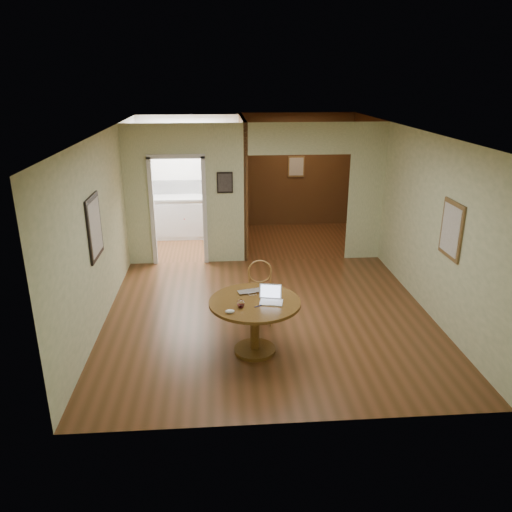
{
  "coord_description": "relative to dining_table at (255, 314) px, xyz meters",
  "views": [
    {
      "loc": [
        -0.72,
        -6.87,
        3.52
      ],
      "look_at": [
        -0.21,
        -0.2,
        1.08
      ],
      "focal_mm": 35.0,
      "sensor_mm": 36.0,
      "label": 1
    }
  ],
  "objects": [
    {
      "name": "pen",
      "position": [
        0.05,
        -0.16,
        0.2
      ],
      "size": [
        0.14,
        0.08,
        0.01
      ],
      "primitive_type": "cylinder",
      "rotation": [
        0.0,
        1.57,
        0.48
      ],
      "color": "navy",
      "rests_on": "dining_table"
    },
    {
      "name": "dining_table",
      "position": [
        0.0,
        0.0,
        0.0
      ],
      "size": [
        1.2,
        1.2,
        0.75
      ],
      "rotation": [
        0.0,
        0.0,
        0.13
      ],
      "color": "brown",
      "rests_on": "ground"
    },
    {
      "name": "wine_glass",
      "position": [
        -0.19,
        -0.18,
        0.25
      ],
      "size": [
        0.09,
        0.09,
        0.11
      ],
      "primitive_type": null,
      "color": "white",
      "rests_on": "dining_table"
    },
    {
      "name": "mouse",
      "position": [
        -0.33,
        -0.33,
        0.22
      ],
      "size": [
        0.12,
        0.07,
        0.05
      ],
      "primitive_type": "ellipsoid",
      "rotation": [
        0.0,
        0.0,
        0.05
      ],
      "color": "white",
      "rests_on": "dining_table"
    },
    {
      "name": "open_laptop",
      "position": [
        0.21,
        -0.01,
        0.25
      ],
      "size": [
        0.33,
        0.31,
        0.21
      ],
      "rotation": [
        0.0,
        0.0,
        -0.21
      ],
      "color": "white",
      "rests_on": "dining_table"
    },
    {
      "name": "chair",
      "position": [
        0.15,
        0.9,
        -0.03
      ],
      "size": [
        0.4,
        0.4,
        0.95
      ],
      "rotation": [
        0.0,
        0.0,
        -0.0
      ],
      "color": "#9E6B38",
      "rests_on": "ground"
    },
    {
      "name": "floor",
      "position": [
        0.29,
        1.0,
        -0.56
      ],
      "size": [
        5.0,
        5.0,
        0.0
      ],
      "primitive_type": "plane",
      "color": "#4F3016",
      "rests_on": "ground"
    },
    {
      "name": "room_shell",
      "position": [
        -0.18,
        4.1,
        0.73
      ],
      "size": [
        5.2,
        7.5,
        5.0
      ],
      "color": "white",
      "rests_on": "ground"
    },
    {
      "name": "grocery_bag",
      "position": [
        -0.34,
        5.2,
        0.52
      ],
      "size": [
        0.29,
        0.25,
        0.28
      ],
      "primitive_type": "ellipsoid",
      "rotation": [
        0.0,
        0.0,
        0.04
      ],
      "color": "beige",
      "rests_on": "kitchen_cabinet"
    },
    {
      "name": "kitchen_cabinet",
      "position": [
        -1.06,
        5.2,
        -0.08
      ],
      "size": [
        2.06,
        0.6,
        0.94
      ],
      "color": "silver",
      "rests_on": "ground"
    },
    {
      "name": "closed_laptop",
      "position": [
        -0.03,
        0.23,
        0.21
      ],
      "size": [
        0.37,
        0.28,
        0.03
      ],
      "primitive_type": "imported",
      "rotation": [
        0.0,
        0.0,
        0.25
      ],
      "color": "silver",
      "rests_on": "dining_table"
    }
  ]
}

